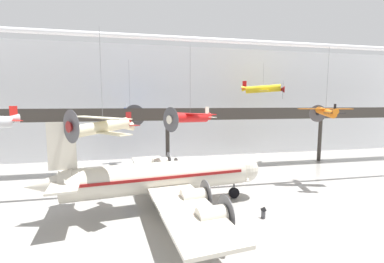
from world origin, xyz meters
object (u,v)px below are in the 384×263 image
at_px(info_sign_pedestal, 263,214).
at_px(suspended_plane_yellow_lowwing, 263,89).
at_px(suspended_plane_red_highwing, 190,117).
at_px(suspended_plane_orange_highwing, 326,112).
at_px(suspended_plane_blue_trainer, 130,113).
at_px(airliner_silver_main, 159,178).
at_px(suspended_plane_cream_biplane, 103,126).

bearing_deg(info_sign_pedestal, suspended_plane_yellow_lowwing, 38.90).
relative_size(suspended_plane_red_highwing, suspended_plane_orange_highwing, 1.07).
distance_m(suspended_plane_blue_trainer, suspended_plane_yellow_lowwing, 25.47).
bearing_deg(airliner_silver_main, suspended_plane_orange_highwing, 1.13).
bearing_deg(suspended_plane_yellow_lowwing, airliner_silver_main, -106.59).
distance_m(suspended_plane_orange_highwing, info_sign_pedestal, 18.21).
height_order(suspended_plane_orange_highwing, suspended_plane_cream_biplane, suspended_plane_orange_highwing).
xyz_separation_m(airliner_silver_main, suspended_plane_orange_highwing, (23.07, 3.45, 6.85)).
distance_m(suspended_plane_orange_highwing, suspended_plane_yellow_lowwing, 16.11).
height_order(suspended_plane_cream_biplane, suspended_plane_yellow_lowwing, suspended_plane_yellow_lowwing).
relative_size(suspended_plane_blue_trainer, suspended_plane_yellow_lowwing, 1.22).
bearing_deg(airliner_silver_main, suspended_plane_cream_biplane, 176.42).
bearing_deg(info_sign_pedestal, suspended_plane_cream_biplane, 139.70).
distance_m(suspended_plane_red_highwing, suspended_plane_cream_biplane, 11.64).
height_order(airliner_silver_main, suspended_plane_red_highwing, suspended_plane_red_highwing).
bearing_deg(suspended_plane_red_highwing, suspended_plane_cream_biplane, -0.85).
bearing_deg(info_sign_pedestal, airliner_silver_main, 130.28).
bearing_deg(suspended_plane_yellow_lowwing, info_sign_pedestal, -84.01).
height_order(suspended_plane_orange_highwing, info_sign_pedestal, suspended_plane_orange_highwing).
bearing_deg(airliner_silver_main, suspended_plane_red_highwing, 42.36).
distance_m(suspended_plane_cream_biplane, suspended_plane_yellow_lowwing, 33.71).
height_order(suspended_plane_red_highwing, suspended_plane_blue_trainer, suspended_plane_blue_trainer).
bearing_deg(suspended_plane_orange_highwing, info_sign_pedestal, 137.46).
bearing_deg(info_sign_pedestal, suspended_plane_red_highwing, 93.65).
bearing_deg(suspended_plane_blue_trainer, suspended_plane_red_highwing, 16.87).
xyz_separation_m(airliner_silver_main, suspended_plane_red_highwing, (4.56, 5.39, 6.20)).
bearing_deg(airliner_silver_main, suspended_plane_blue_trainer, 92.91).
xyz_separation_m(suspended_plane_red_highwing, suspended_plane_blue_trainer, (-8.07, 13.94, 0.16)).
bearing_deg(suspended_plane_orange_highwing, suspended_plane_red_highwing, 99.73).
distance_m(suspended_plane_red_highwing, suspended_plane_orange_highwing, 18.62).
relative_size(airliner_silver_main, info_sign_pedestal, 23.01).
distance_m(airliner_silver_main, info_sign_pedestal, 11.45).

